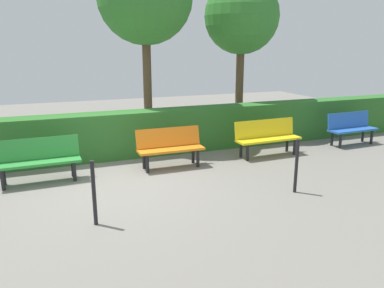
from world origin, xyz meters
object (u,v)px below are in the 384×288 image
(bench_blue, at_px, (351,127))
(tree_near, at_px, (242,17))
(bench_green, at_px, (38,158))
(bench_orange, at_px, (170,146))
(bench_yellow, at_px, (267,136))

(bench_blue, distance_m, tree_near, 4.33)
(tree_near, bearing_deg, bench_blue, 131.31)
(bench_blue, distance_m, bench_green, 7.84)
(bench_orange, relative_size, bench_green, 0.91)
(bench_blue, distance_m, bench_yellow, 2.68)
(bench_orange, distance_m, bench_green, 2.68)
(bench_orange, height_order, bench_green, bench_green)
(tree_near, bearing_deg, bench_orange, 39.87)
(bench_blue, relative_size, bench_yellow, 0.86)
(bench_orange, xyz_separation_m, bench_green, (2.68, -0.02, 0.00))
(bench_yellow, relative_size, tree_near, 0.37)
(bench_green, bearing_deg, bench_yellow, 178.49)
(bench_blue, height_order, tree_near, tree_near)
(bench_yellow, xyz_separation_m, bench_green, (5.15, -0.00, -0.00))
(bench_green, xyz_separation_m, tree_near, (-5.71, -2.51, 2.90))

